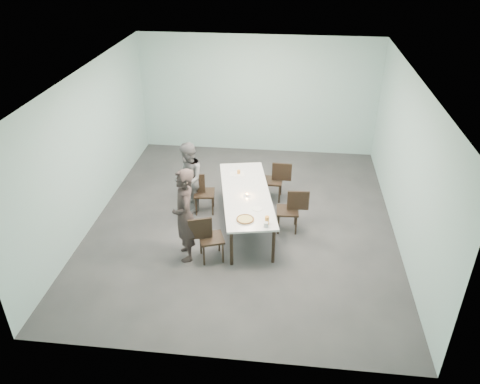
# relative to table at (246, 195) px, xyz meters

# --- Properties ---
(ground) EXTENTS (7.00, 7.00, 0.00)m
(ground) POSITION_rel_table_xyz_m (-0.07, 0.15, -0.69)
(ground) COLOR #333335
(ground) RESTS_ON ground
(room_shell) EXTENTS (6.02, 7.02, 3.01)m
(room_shell) POSITION_rel_table_xyz_m (-0.07, 0.15, 1.33)
(room_shell) COLOR #9AC2C0
(room_shell) RESTS_ON ground
(table) EXTENTS (1.39, 2.72, 0.75)m
(table) POSITION_rel_table_xyz_m (0.00, 0.00, 0.00)
(table) COLOR white
(table) RESTS_ON ground
(chair_near_left) EXTENTS (0.65, 0.54, 0.87)m
(chair_near_left) POSITION_rel_table_xyz_m (-0.58, -1.15, -0.19)
(chair_near_left) COLOR black
(chair_near_left) RESTS_ON ground
(chair_far_left) EXTENTS (0.63, 0.47, 0.87)m
(chair_far_left) POSITION_rel_table_xyz_m (-0.99, 0.43, -0.19)
(chair_far_left) COLOR black
(chair_far_left) RESTS_ON ground
(chair_near_right) EXTENTS (0.62, 0.44, 0.87)m
(chair_near_right) POSITION_rel_table_xyz_m (0.90, -0.04, -0.19)
(chair_near_right) COLOR black
(chair_near_right) RESTS_ON ground
(chair_far_right) EXTENTS (0.62, 0.44, 0.87)m
(chair_far_right) POSITION_rel_table_xyz_m (0.55, 1.12, -0.19)
(chair_far_right) COLOR black
(chair_far_right) RESTS_ON ground
(diner_near) EXTENTS (0.60, 0.74, 1.76)m
(diner_near) POSITION_rel_table_xyz_m (-0.96, -1.12, 0.19)
(diner_near) COLOR black
(diner_near) RESTS_ON ground
(diner_far) EXTENTS (0.73, 0.85, 1.52)m
(diner_far) POSITION_rel_table_xyz_m (-1.23, 0.45, 0.07)
(diner_far) COLOR slate
(diner_far) RESTS_ON ground
(pizza) EXTENTS (0.34, 0.34, 0.04)m
(pizza) POSITION_rel_table_xyz_m (0.08, -0.96, 0.08)
(pizza) COLOR white
(pizza) RESTS_ON table
(side_plate) EXTENTS (0.18, 0.18, 0.01)m
(side_plate) POSITION_rel_table_xyz_m (0.26, -0.56, 0.06)
(side_plate) COLOR white
(side_plate) RESTS_ON table
(beer_glass) EXTENTS (0.08, 0.08, 0.15)m
(beer_glass) POSITION_rel_table_xyz_m (0.47, -1.03, 0.13)
(beer_glass) COLOR orange
(beer_glass) RESTS_ON table
(water_tumbler) EXTENTS (0.08, 0.08, 0.09)m
(water_tumbler) POSITION_rel_table_xyz_m (0.45, -1.12, 0.10)
(water_tumbler) COLOR silver
(water_tumbler) RESTS_ON table
(tealight) EXTENTS (0.06, 0.06, 0.05)m
(tealight) POSITION_rel_table_xyz_m (0.03, -0.12, 0.08)
(tealight) COLOR silver
(tealight) RESTS_ON table
(amber_tumbler) EXTENTS (0.07, 0.07, 0.08)m
(amber_tumbler) POSITION_rel_table_xyz_m (-0.24, 0.78, 0.10)
(amber_tumbler) COLOR orange
(amber_tumbler) RESTS_ON table
(menu) EXTENTS (0.34, 0.27, 0.01)m
(menu) POSITION_rel_table_xyz_m (-0.27, 0.76, 0.06)
(menu) COLOR silver
(menu) RESTS_ON table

